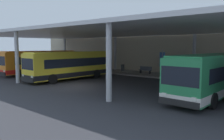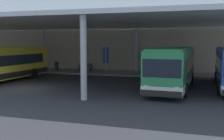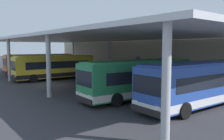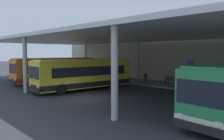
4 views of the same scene
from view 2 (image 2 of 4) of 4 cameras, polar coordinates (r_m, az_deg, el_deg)
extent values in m
plane|color=#333338|center=(22.16, -18.31, -3.73)|extent=(200.00, 200.00, 0.00)
cube|color=gray|center=(32.38, -6.34, -0.36)|extent=(42.00, 4.50, 0.18)
cube|color=#C1B293|center=(35.21, -4.33, 5.56)|extent=(48.00, 1.60, 6.80)
cube|color=silver|center=(26.62, -11.81, 9.66)|extent=(40.00, 17.00, 0.30)
cylinder|color=#B2B2B7|center=(36.58, -14.25, 4.19)|extent=(0.40, 0.40, 5.25)
cylinder|color=#B2B2B7|center=(16.70, -6.05, 2.55)|extent=(0.40, 0.40, 5.25)
cylinder|color=#B2B2B7|center=(32.04, 5.09, 4.14)|extent=(0.40, 0.40, 5.25)
cube|color=yellow|center=(26.37, -22.09, 1.35)|extent=(2.99, 10.51, 2.70)
cube|color=black|center=(26.46, -22.01, -0.81)|extent=(3.02, 10.53, 0.50)
cube|color=black|center=(26.46, -21.90, 2.02)|extent=(2.95, 8.64, 0.90)
cube|color=yellow|center=(26.31, -22.21, 4.41)|extent=(2.78, 10.08, 0.12)
cylinder|color=black|center=(29.43, -20.11, -0.50)|extent=(0.33, 1.01, 1.00)
cylinder|color=black|center=(27.94, -16.23, -0.70)|extent=(0.33, 1.01, 1.00)
cube|color=#28844C|center=(21.24, 12.79, 0.64)|extent=(3.11, 10.53, 2.70)
cube|color=white|center=(21.36, 12.73, -2.03)|extent=(3.13, 10.55, 0.50)
cube|color=black|center=(21.37, 12.86, 1.48)|extent=(3.04, 8.66, 0.90)
cube|color=black|center=(16.14, 10.48, 0.32)|extent=(2.30, 0.26, 1.10)
cube|color=black|center=(16.26, 10.33, -4.97)|extent=(2.46, 0.30, 0.36)
cube|color=#2A8B50|center=(21.17, 12.87, 4.45)|extent=(2.89, 10.10, 0.12)
cube|color=yellow|center=(16.11, 10.55, 3.24)|extent=(1.75, 0.22, 0.28)
cube|color=white|center=(16.38, 7.24, -3.60)|extent=(0.28, 0.10, 0.20)
cube|color=white|center=(16.09, 13.52, -3.89)|extent=(0.28, 0.10, 0.20)
cylinder|color=black|center=(18.45, 7.63, -3.80)|extent=(0.34, 1.01, 1.00)
cylinder|color=black|center=(18.09, 15.25, -4.15)|extent=(0.34, 1.01, 1.00)
cylinder|color=black|center=(24.36, 10.73, -1.50)|extent=(0.34, 1.01, 1.00)
cylinder|color=black|center=(24.09, 16.48, -1.72)|extent=(0.34, 1.01, 1.00)
cylinder|color=black|center=(19.62, 21.88, -3.59)|extent=(0.32, 1.01, 1.00)
cylinder|color=black|center=(25.64, 21.22, -1.43)|extent=(0.32, 1.01, 1.00)
cube|color=#4C515B|center=(32.19, -5.76, 0.58)|extent=(1.80, 0.44, 0.08)
cube|color=#4C515B|center=(32.35, -5.63, 1.05)|extent=(1.80, 0.06, 0.44)
cube|color=#2D2D33|center=(32.49, -6.90, 0.22)|extent=(0.10, 0.36, 0.45)
cube|color=#2D2D33|center=(31.95, -4.59, 0.15)|extent=(0.10, 0.36, 0.45)
cylinder|color=#33383D|center=(34.14, -11.70, 0.79)|extent=(0.48, 0.48, 0.90)
cylinder|color=black|center=(34.10, -11.71, 1.61)|extent=(0.52, 0.52, 0.08)
cylinder|color=#B2B2B7|center=(30.36, -1.31, 2.47)|extent=(0.12, 0.12, 3.20)
cube|color=#285199|center=(30.32, -1.32, 3.19)|extent=(0.70, 0.04, 1.80)
camera|label=1|loc=(5.13, 57.52, 4.46)|focal=36.06mm
camera|label=3|loc=(14.25, 74.94, 4.09)|focal=36.99mm
camera|label=4|loc=(7.14, 43.26, 5.71)|focal=38.03mm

